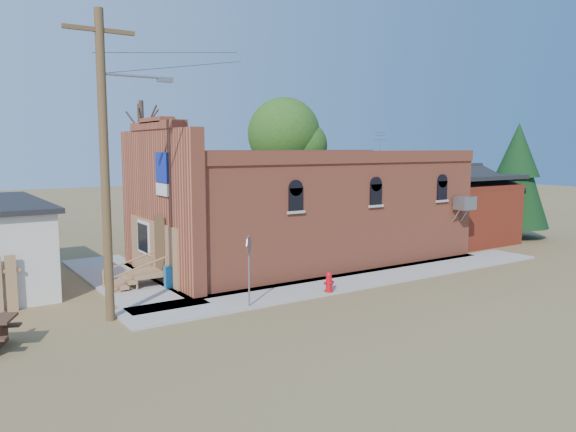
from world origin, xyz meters
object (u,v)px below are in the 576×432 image
fire_hydrant (329,282)px  stop_sign (249,252)px  brick_bar (300,209)px  trash_barrel (171,277)px  utility_pole (106,160)px

fire_hydrant → stop_sign: bearing=176.4°
brick_bar → trash_barrel: brick_bar is taller
utility_pole → trash_barrel: bearing=41.5°
brick_bar → stop_sign: size_ratio=7.12×
brick_bar → utility_pole: size_ratio=1.82×
brick_bar → stop_sign: (-5.78, -5.49, -0.49)m
utility_pole → stop_sign: utility_pole is taller
utility_pole → fire_hydrant: (7.23, -1.20, -4.34)m
stop_sign → trash_barrel: 4.13m
brick_bar → trash_barrel: (-6.94, -1.78, -1.87)m
trash_barrel → utility_pole: bearing=-138.5°
stop_sign → brick_bar: bearing=19.6°
brick_bar → fire_hydrant: 6.36m
utility_pole → trash_barrel: utility_pole is taller
brick_bar → trash_barrel: 7.41m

